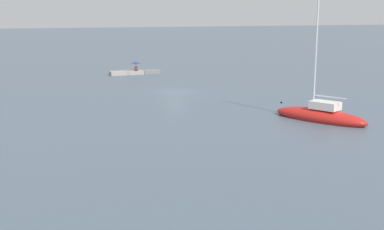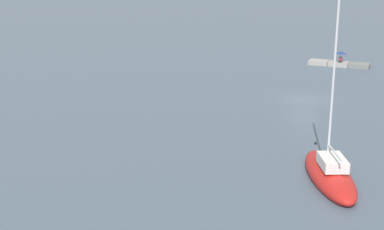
# 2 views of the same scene
# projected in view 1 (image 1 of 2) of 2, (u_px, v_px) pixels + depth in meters

# --- Properties ---
(ground_plane) EXTENTS (500.00, 500.00, 0.00)m
(ground_plane) POSITION_uv_depth(u_px,v_px,m) (175.00, 92.00, 55.69)
(ground_plane) COLOR #475666
(seawall_pier) EXTENTS (7.14, 1.77, 0.52)m
(seawall_pier) POSITION_uv_depth(u_px,v_px,m) (135.00, 72.00, 71.72)
(seawall_pier) COLOR slate
(seawall_pier) RESTS_ON ground_plane
(person_seated_maroon_left) EXTENTS (0.40, 0.61, 0.73)m
(person_seated_maroon_left) POSITION_uv_depth(u_px,v_px,m) (136.00, 69.00, 71.55)
(person_seated_maroon_left) COLOR #1E2333
(person_seated_maroon_left) RESTS_ON seawall_pier
(umbrella_open_navy) EXTENTS (1.38, 1.38, 1.30)m
(umbrella_open_navy) POSITION_uv_depth(u_px,v_px,m) (136.00, 63.00, 71.49)
(umbrella_open_navy) COLOR black
(umbrella_open_navy) RESTS_ON seawall_pier
(sailboat_red_near) EXTENTS (5.63, 8.30, 11.57)m
(sailboat_red_near) POSITION_uv_depth(u_px,v_px,m) (320.00, 116.00, 40.85)
(sailboat_red_near) COLOR red
(sailboat_red_near) RESTS_ON ground_plane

